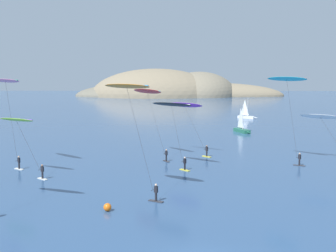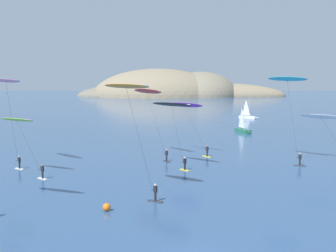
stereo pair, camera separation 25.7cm
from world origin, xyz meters
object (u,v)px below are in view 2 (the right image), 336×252
object	(u,v)px
kitesurfer_black	(172,108)
kitesurfer_purple	(186,108)
sailboat_near	(244,129)
kitesurfer_white	(323,120)
kitesurfer_lime	(19,125)
kitesurfer_cyan	(288,85)
kitesurfer_red	(149,95)
kitesurfer_orange	(128,94)
marker_buoy	(107,207)
sailboat_far	(249,116)
kitesurfer_pink	(7,86)

from	to	relation	value
kitesurfer_black	kitesurfer_purple	size ratio (longest dim) A/B	1.08
sailboat_near	kitesurfer_white	world-z (taller)	kitesurfer_white
kitesurfer_lime	kitesurfer_cyan	distance (m)	34.07
kitesurfer_cyan	kitesurfer_lime	bearing A→B (deg)	-166.18
kitesurfer_red	kitesurfer_purple	size ratio (longest dim) A/B	1.27
kitesurfer_red	kitesurfer_lime	xyz separation A→B (m)	(-14.18, -11.61, -2.89)
kitesurfer_red	kitesurfer_orange	xyz separation A→B (m)	(-0.39, -19.62, 1.08)
sailboat_near	kitesurfer_white	xyz separation A→B (m)	(6.58, -28.69, 5.00)
kitesurfer_cyan	marker_buoy	xyz separation A→B (m)	(-20.42, -20.62, -10.13)
sailboat_near	kitesurfer_cyan	size ratio (longest dim) A/B	0.50
sailboat_near	kitesurfer_red	xyz separation A→B (m)	(-17.47, -27.28, 8.29)
kitesurfer_black	kitesurfer_white	bearing A→B (deg)	15.13
kitesurfer_cyan	sailboat_far	bearing A→B (deg)	85.75
sailboat_near	kitesurfer_black	world-z (taller)	kitesurfer_black
kitesurfer_white	kitesurfer_black	bearing A→B (deg)	-164.87
kitesurfer_purple	kitesurfer_cyan	distance (m)	15.12
sailboat_far	kitesurfer_purple	distance (m)	56.14
kitesurfer_red	kitesurfer_orange	distance (m)	19.66
kitesurfer_red	kitesurfer_cyan	bearing A→B (deg)	-10.77
sailboat_far	sailboat_near	bearing A→B (deg)	-101.03
sailboat_near	kitesurfer_purple	distance (m)	28.00
sailboat_near	kitesurfer_lime	xyz separation A→B (m)	(-31.65, -38.89, 5.40)
kitesurfer_pink	marker_buoy	world-z (taller)	kitesurfer_pink
kitesurfer_red	kitesurfer_orange	bearing A→B (deg)	-91.14
kitesurfer_red	kitesurfer_pink	bearing A→B (deg)	-159.02
sailboat_far	marker_buoy	distance (m)	83.67
kitesurfer_red	kitesurfer_white	bearing A→B (deg)	-3.35
sailboat_near	sailboat_far	bearing A→B (deg)	78.97
sailboat_far	kitesurfer_lime	distance (m)	77.13
kitesurfer_lime	marker_buoy	bearing A→B (deg)	-45.39
marker_buoy	kitesurfer_red	bearing A→B (deg)	85.74
sailboat_near	sailboat_far	world-z (taller)	same
kitesurfer_black	sailboat_far	bearing A→B (deg)	72.71
kitesurfer_red	kitesurfer_black	bearing A→B (deg)	-63.26
sailboat_far	kitesurfer_lime	bearing A→B (deg)	-118.92
kitesurfer_red	kitesurfer_pink	xyz separation A→B (m)	(-17.47, -6.70, 1.46)
kitesurfer_pink	kitesurfer_purple	distance (m)	24.99
sailboat_near	kitesurfer_cyan	distance (m)	32.37
kitesurfer_pink	kitesurfer_black	distance (m)	21.16
kitesurfer_lime	kitesurfer_black	world-z (taller)	kitesurfer_black
kitesurfer_orange	kitesurfer_black	xyz separation A→B (m)	(3.90, 12.66, -2.39)
kitesurfer_cyan	marker_buoy	distance (m)	30.73
kitesurfer_purple	marker_buoy	distance (m)	28.66
sailboat_far	kitesurfer_red	distance (m)	60.87
kitesurfer_pink	kitesurfer_white	bearing A→B (deg)	7.26
kitesurfer_orange	kitesurfer_black	world-z (taller)	kitesurfer_orange
kitesurfer_orange	kitesurfer_cyan	size ratio (longest dim) A/B	0.95
sailboat_far	kitesurfer_orange	bearing A→B (deg)	-107.26
kitesurfer_cyan	kitesurfer_white	world-z (taller)	kitesurfer_cyan
kitesurfer_purple	kitesurfer_pink	bearing A→B (deg)	-157.42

